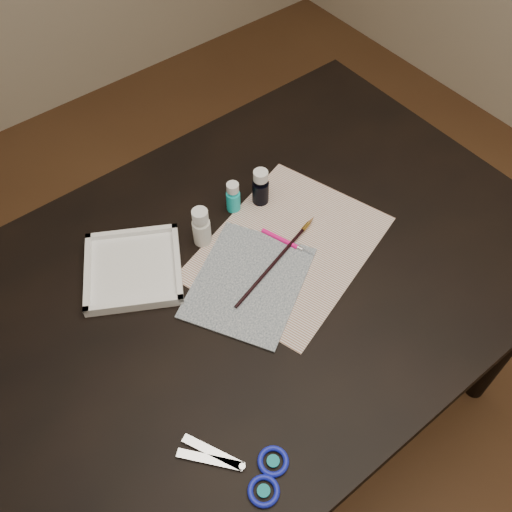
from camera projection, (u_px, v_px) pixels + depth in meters
ground at (256, 408)px, 1.82m from camera, size 3.50×3.50×0.02m
table at (256, 352)px, 1.51m from camera, size 1.30×0.90×0.75m
paper at (289, 247)px, 1.25m from camera, size 0.49×0.43×0.00m
canvas at (249, 282)px, 1.19m from camera, size 0.34×0.32×0.00m
paint_bottle_white at (201, 226)px, 1.22m from camera, size 0.05×0.05×0.10m
paint_bottle_cyan at (233, 197)px, 1.28m from camera, size 0.04×0.04×0.08m
paint_bottle_navy at (261, 187)px, 1.29m from camera, size 0.05×0.05×0.09m
paintbrush at (277, 259)px, 1.21m from camera, size 0.29×0.09×0.01m
craft_knife at (288, 243)px, 1.25m from camera, size 0.05×0.13×0.01m
scissors at (230, 468)px, 0.96m from camera, size 0.22×0.23×0.01m
palette_tray at (133, 268)px, 1.20m from camera, size 0.27×0.27×0.02m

